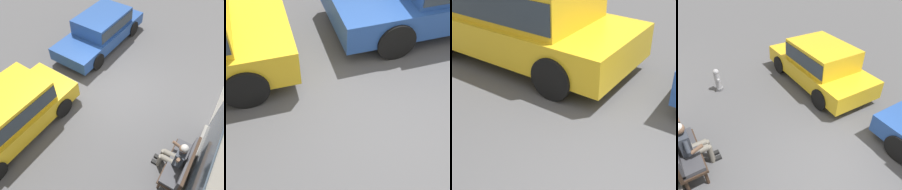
{
  "view_description": "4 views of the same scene",
  "coord_description": "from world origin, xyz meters",
  "views": [
    {
      "loc": [
        4.66,
        2.6,
        5.95
      ],
      "look_at": [
        1.1,
        0.38,
        1.08
      ],
      "focal_mm": 35.0,
      "sensor_mm": 36.0,
      "label": 1
    },
    {
      "loc": [
        1.64,
        2.6,
        3.83
      ],
      "look_at": [
        0.81,
        0.05,
        0.95
      ],
      "focal_mm": 55.0,
      "sensor_mm": 36.0,
      "label": 2
    },
    {
      "loc": [
        -0.63,
        2.6,
        2.73
      ],
      "look_at": [
        0.78,
        0.35,
        1.11
      ],
      "focal_mm": 55.0,
      "sensor_mm": 36.0,
      "label": 3
    },
    {
      "loc": [
        -2.13,
        2.6,
        4.31
      ],
      "look_at": [
        1.68,
        0.16,
        1.06
      ],
      "focal_mm": 35.0,
      "sensor_mm": 36.0,
      "label": 4
    }
  ],
  "objects": [
    {
      "name": "parked_car_mid",
      "position": [
        3.02,
        -1.94,
        0.82
      ],
      "size": [
        4.26,
        2.03,
        1.5
      ],
      "color": "gold",
      "rests_on": "ground_plane"
    }
  ]
}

